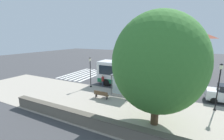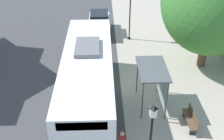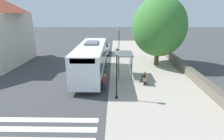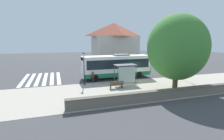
% 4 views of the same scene
% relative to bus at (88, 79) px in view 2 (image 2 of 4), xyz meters
% --- Properties ---
extents(ground_plane, '(120.00, 120.00, 0.00)m').
position_rel_bus_xyz_m(ground_plane, '(-1.96, -1.90, -1.85)').
color(ground_plane, '#424244').
rests_on(ground_plane, ground).
extents(sidewalk_plaza, '(9.00, 44.00, 0.02)m').
position_rel_bus_xyz_m(sidewalk_plaza, '(-6.46, -1.90, -1.84)').
color(sidewalk_plaza, '#ADA393').
rests_on(sidewalk_plaza, ground).
extents(bus, '(2.78, 10.16, 3.58)m').
position_rel_bus_xyz_m(bus, '(0.00, 0.00, 0.00)').
color(bus, white).
rests_on(bus, ground).
extents(bus_shelter, '(1.60, 2.80, 2.52)m').
position_rel_bus_xyz_m(bus_shelter, '(-3.70, 0.04, 0.21)').
color(bus_shelter, '#515459').
rests_on(bus_shelter, ground).
extents(bench, '(0.40, 1.74, 0.88)m').
position_rel_bus_xyz_m(bench, '(-5.44, 1.93, -1.37)').
color(bench, brown).
rests_on(bench, ground).
extents(street_lamp_near, '(0.28, 0.28, 4.44)m').
position_rel_bus_xyz_m(street_lamp_near, '(-3.12, -8.96, 0.78)').
color(street_lamp_near, black).
rests_on(street_lamp_near, ground).
extents(street_lamp_far, '(0.28, 0.28, 4.12)m').
position_rel_bus_xyz_m(street_lamp_far, '(-2.64, 5.24, 0.60)').
color(street_lamp_far, black).
rests_on(street_lamp_far, ground).
extents(shade_tree, '(6.65, 6.65, 8.52)m').
position_rel_bus_xyz_m(shade_tree, '(-7.95, -4.35, 3.00)').
color(shade_tree, brown).
rests_on(shade_tree, ground).
extents(parked_car_behind_bus, '(1.94, 3.99, 1.87)m').
position_rel_bus_xyz_m(parked_car_behind_bus, '(-0.57, -10.39, -0.94)').
color(parked_car_behind_bus, silver).
rests_on(parked_car_behind_bus, ground).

